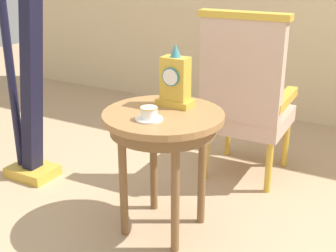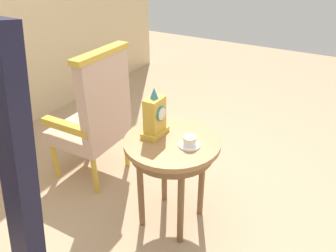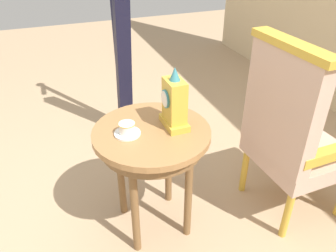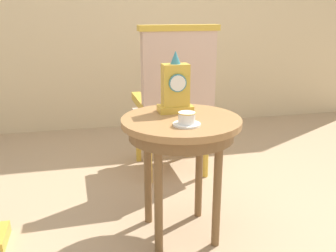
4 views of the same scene
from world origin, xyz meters
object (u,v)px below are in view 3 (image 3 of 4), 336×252
Objects in this scene: armchair at (291,131)px; harp at (121,54)px; teacup_left at (127,129)px; side_table at (152,144)px; mantel_clock at (174,103)px.

harp reaches higher than armchair.
harp reaches higher than teacup_left.
side_table is at bearing 86.93° from teacup_left.
harp reaches higher than mantel_clock.
teacup_left reaches higher than side_table.
armchair is (0.17, 0.93, -0.13)m from teacup_left.
mantel_clock is 0.29× the size of armchair.
harp is (-1.08, -0.01, -0.09)m from mantel_clock.
mantel_clock is at bearing -103.26° from armchair.
harp is (-1.08, 0.12, 0.13)m from side_table.
armchair is at bearing 76.74° from mantel_clock.
harp is (-1.08, 0.24, 0.02)m from teacup_left.
armchair is 1.43m from harp.
mantel_clock is 0.73m from armchair.
harp is at bearing 173.94° from side_table.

